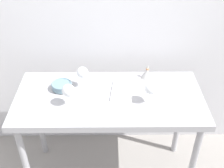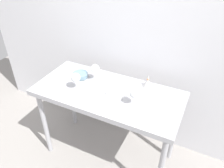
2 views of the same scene
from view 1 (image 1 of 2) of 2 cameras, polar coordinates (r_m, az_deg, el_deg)
name	(u,v)px [view 1 (image 1 of 2)]	position (r m, az deg, el deg)	size (l,w,h in m)	color
back_wall	(109,19)	(2.35, -0.64, 12.85)	(3.80, 0.04, 2.60)	silver
steel_counter	(109,107)	(2.20, -0.55, -4.61)	(1.40, 0.65, 0.90)	#A1A1A6
wine_glass_near_left	(68,91)	(2.00, -8.68, -1.35)	(0.09, 0.09, 0.18)	white
wine_glass_near_right	(151,89)	(2.01, 7.74, -0.92)	(0.09, 0.09, 0.18)	white
wine_glass_far_left	(83,73)	(2.16, -5.87, 2.17)	(0.09, 0.09, 0.18)	white
open_notebook	(111,91)	(2.17, -0.17, -1.40)	(0.35, 0.27, 0.01)	white
tasting_sheet_upper	(167,88)	(2.25, 10.90, -0.73)	(0.18, 0.28, 0.00)	white
tasting_bowl	(62,86)	(2.22, -9.98, -0.34)	(0.15, 0.15, 0.06)	#4C4C4C
decanter_funnel	(147,73)	(2.32, 6.99, 2.11)	(0.10, 0.10, 0.13)	#B3B3B3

